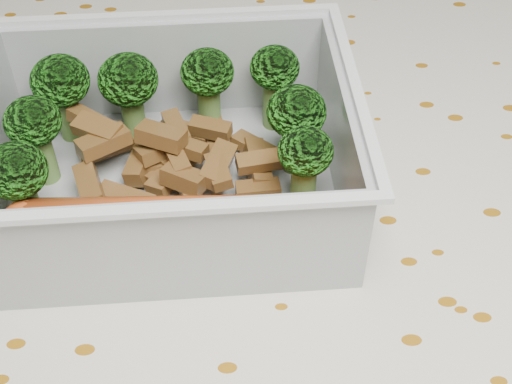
{
  "coord_description": "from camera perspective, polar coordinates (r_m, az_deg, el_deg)",
  "views": [
    {
      "loc": [
        -0.0,
        -0.26,
        1.05
      ],
      "look_at": [
        0.01,
        -0.01,
        0.78
      ],
      "focal_mm": 50.0,
      "sensor_mm": 36.0,
      "label": 1
    }
  ],
  "objects": [
    {
      "name": "dining_table",
      "position": [
        0.46,
        -1.16,
        -9.42
      ],
      "size": [
        1.4,
        0.9,
        0.75
      ],
      "color": "brown",
      "rests_on": "ground"
    },
    {
      "name": "tablecloth",
      "position": [
        0.42,
        -1.26,
        -5.49
      ],
      "size": [
        1.46,
        0.96,
        0.19
      ],
      "color": "beige",
      "rests_on": "dining_table"
    },
    {
      "name": "lunch_container",
      "position": [
        0.39,
        -6.96,
        2.28
      ],
      "size": [
        0.21,
        0.16,
        0.07
      ],
      "color": "#B6BDC2",
      "rests_on": "tablecloth"
    },
    {
      "name": "broccoli_florets",
      "position": [
        0.39,
        -7.76,
        6.51
      ],
      "size": [
        0.17,
        0.11,
        0.05
      ],
      "color": "#608C3F",
      "rests_on": "lunch_container"
    },
    {
      "name": "meat_pile",
      "position": [
        0.4,
        -6.59,
        2.85
      ],
      "size": [
        0.12,
        0.08,
        0.03
      ],
      "color": "brown",
      "rests_on": "lunch_container"
    },
    {
      "name": "sausage",
      "position": [
        0.36,
        -6.28,
        -2.54
      ],
      "size": [
        0.18,
        0.03,
        0.03
      ],
      "color": "#CB4F1E",
      "rests_on": "lunch_container"
    }
  ]
}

